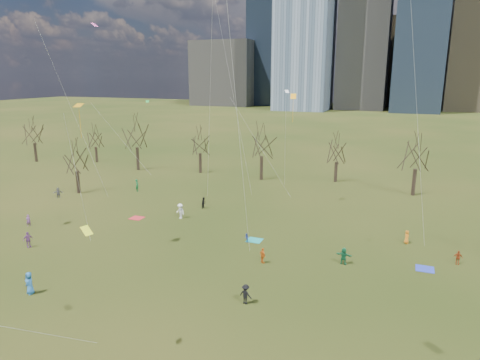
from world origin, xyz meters
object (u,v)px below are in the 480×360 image
(person_0, at_px, (29,283))
(person_4, at_px, (263,256))
(blanket_navy, at_px, (425,269))
(blanket_crimson, at_px, (137,218))
(blanket_teal, at_px, (254,240))

(person_0, relative_size, person_4, 1.24)
(blanket_navy, distance_m, blanket_crimson, 33.13)
(blanket_crimson, xyz_separation_m, person_0, (2.89, -19.12, 0.92))
(blanket_navy, height_order, person_0, person_0)
(blanket_teal, bearing_deg, person_4, -62.97)
(blanket_teal, bearing_deg, blanket_navy, -3.12)
(person_4, bearing_deg, blanket_crimson, 18.95)
(person_0, bearing_deg, blanket_crimson, 117.40)
(blanket_crimson, bearing_deg, blanket_teal, -5.71)
(blanket_teal, distance_m, blanket_navy, 16.96)
(person_0, bearing_deg, blanket_navy, 47.63)
(blanket_navy, xyz_separation_m, person_0, (-30.15, -16.59, 0.92))
(blanket_teal, xyz_separation_m, person_0, (-13.21, -17.51, 0.92))
(blanket_crimson, height_order, person_0, person_0)
(person_0, xyz_separation_m, person_4, (15.82, 12.39, -0.18))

